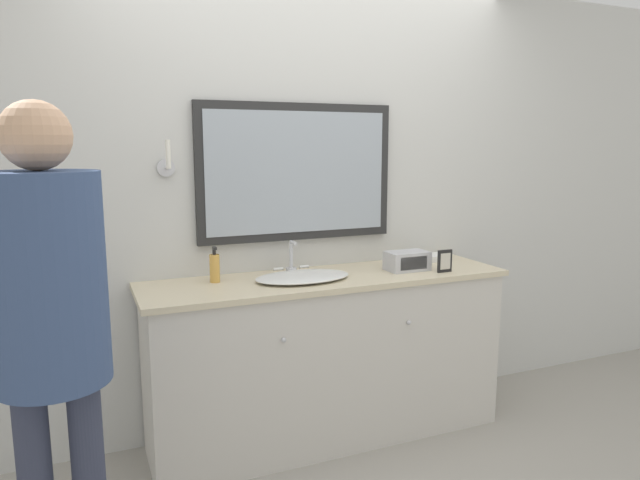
% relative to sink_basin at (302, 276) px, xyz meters
% --- Properties ---
extents(ground_plane, '(14.00, 14.00, 0.00)m').
position_rel_sink_basin_xyz_m(ground_plane, '(0.16, -0.29, -0.93)').
color(ground_plane, '#9E998E').
extents(wall_back, '(8.00, 0.18, 2.55)m').
position_rel_sink_basin_xyz_m(wall_back, '(0.15, 0.32, 0.35)').
color(wall_back, silver).
rests_on(wall_back, ground_plane).
extents(vanity_counter, '(1.99, 0.54, 0.91)m').
position_rel_sink_basin_xyz_m(vanity_counter, '(0.16, 0.02, -0.47)').
color(vanity_counter, beige).
rests_on(vanity_counter, ground_plane).
extents(sink_basin, '(0.51, 0.36, 0.19)m').
position_rel_sink_basin_xyz_m(sink_basin, '(0.00, 0.00, 0.00)').
color(sink_basin, white).
rests_on(sink_basin, vanity_counter).
extents(soap_bottle, '(0.05, 0.05, 0.19)m').
position_rel_sink_basin_xyz_m(soap_bottle, '(-0.43, 0.12, 0.06)').
color(soap_bottle, gold).
rests_on(soap_bottle, vanity_counter).
extents(appliance_box, '(0.23, 0.14, 0.11)m').
position_rel_sink_basin_xyz_m(appliance_box, '(0.63, -0.02, 0.03)').
color(appliance_box, '#BCBCC1').
rests_on(appliance_box, vanity_counter).
extents(picture_frame, '(0.09, 0.01, 0.13)m').
position_rel_sink_basin_xyz_m(picture_frame, '(0.79, -0.14, 0.04)').
color(picture_frame, black).
rests_on(picture_frame, vanity_counter).
extents(hand_towel_near_sink, '(0.18, 0.13, 0.04)m').
position_rel_sink_basin_xyz_m(hand_towel_near_sink, '(0.92, 0.16, -0.00)').
color(hand_towel_near_sink, white).
rests_on(hand_towel_near_sink, vanity_counter).
extents(person, '(0.37, 0.37, 1.75)m').
position_rel_sink_basin_xyz_m(person, '(-1.16, -0.68, 0.16)').
color(person, '#33384C').
rests_on(person, ground_plane).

